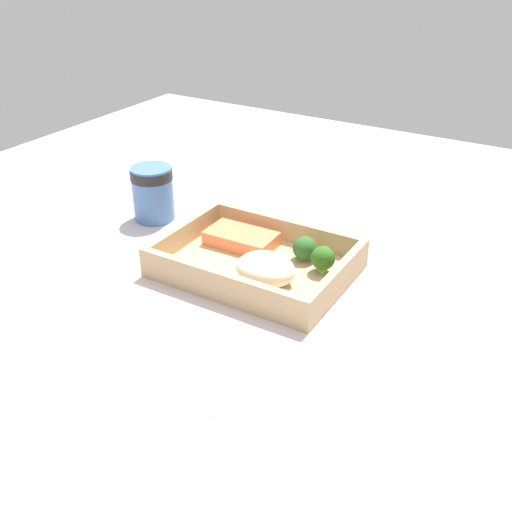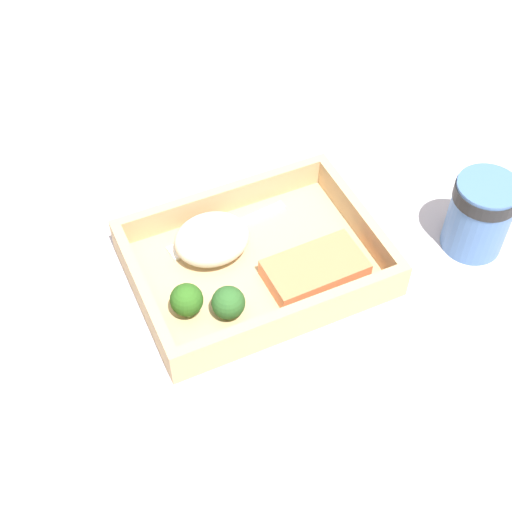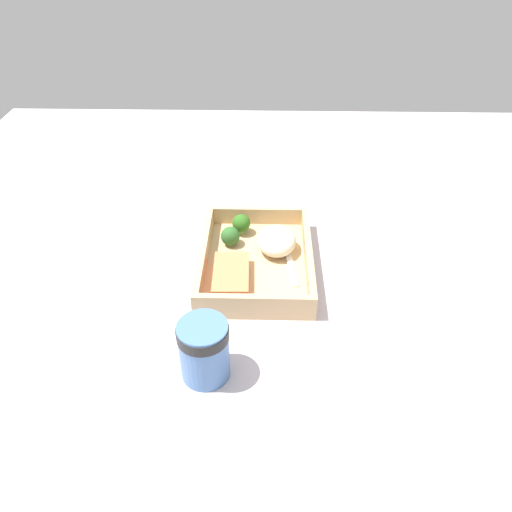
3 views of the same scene
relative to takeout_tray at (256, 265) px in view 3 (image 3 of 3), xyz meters
The scene contains 10 objects.
ground_plane 1.60cm from the takeout_tray, ahead, with size 160.00×160.00×2.00cm, color beige.
takeout_tray is the anchor object (origin of this frame).
tray_rim 2.41cm from the takeout_tray, ahead, with size 28.42×20.78×3.62cm.
salmon_fillet 7.15cm from the takeout_tray, 141.17° to the left, with size 11.32×6.37×2.26cm, color #F17C4D.
mashed_potatoes 6.20cm from the takeout_tray, 44.85° to the right, with size 8.93×7.57×4.58cm, color beige.
broccoli_floret_1 8.10cm from the takeout_tray, 42.50° to the left, with size 3.74×3.74×3.90cm.
broccoli_floret_2 10.63cm from the takeout_tray, 18.28° to the left, with size 3.67×3.67×4.23cm.
fork 6.54cm from the takeout_tray, 73.00° to the right, with size 15.88×3.52×0.44cm.
paper_cup 26.96cm from the takeout_tray, 164.96° to the left, with size 7.50×7.50×9.83cm.
receipt_slip 25.65cm from the takeout_tray, 61.74° to the right, with size 7.34×12.75×0.24cm, color white.
Camera 3 is at (-74.30, -1.74, 59.31)cm, focal length 35.00 mm.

